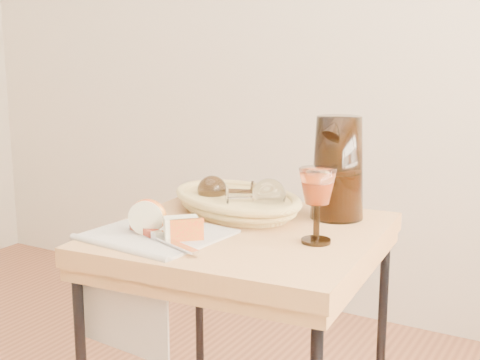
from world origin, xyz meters
The scene contains 10 objects.
wall_back centered at (0.00, 1.80, 1.35)m, with size 3.60×0.00×2.70m, color beige.
tea_towel centered at (0.39, 0.30, 0.77)m, with size 0.28×0.25×0.01m, color silver.
bread_basket centered at (0.45, 0.56, 0.80)m, with size 0.35×0.24×0.05m, color #AA823F, non-canonical shape.
goblet_lying_a centered at (0.42, 0.57, 0.82)m, with size 0.13×0.08×0.08m, color #473421, non-canonical shape.
goblet_lying_b centered at (0.50, 0.54, 0.83)m, with size 0.14×0.08×0.08m, color white, non-canonical shape.
pitcher centered at (0.69, 0.64, 0.90)m, with size 0.17×0.25×0.29m, color black, non-canonical shape.
wine_goblet centered at (0.73, 0.42, 0.85)m, with size 0.08×0.08×0.17m, color white, non-canonical shape.
apple_half centered at (0.37, 0.29, 0.82)m, with size 0.08×0.04×0.08m, color #BC0A11.
apple_wedge centered at (0.47, 0.29, 0.80)m, with size 0.07×0.04×0.05m, color beige.
table_knife centered at (0.43, 0.26, 0.79)m, with size 0.24×0.03×0.02m, color silver, non-canonical shape.
Camera 1 is at (1.27, -0.85, 1.20)m, focal length 49.49 mm.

